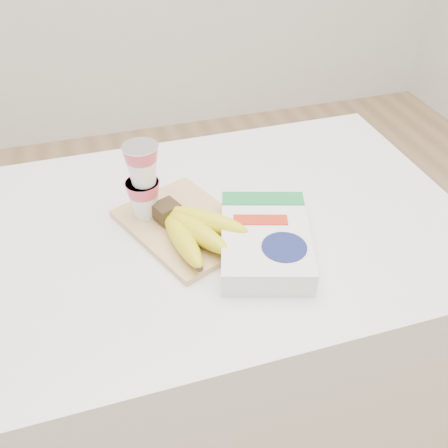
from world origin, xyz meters
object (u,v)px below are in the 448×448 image
cutting_board (186,225)px  bananas (193,229)px  table (214,343)px  cereal_box (265,240)px  yogurt_stack (143,179)px

cutting_board → bananas: (0.00, -0.06, 0.03)m
table → cereal_box: cereal_box is taller
bananas → cereal_box: bananas is taller
cereal_box → yogurt_stack: bearing=158.3°
cutting_board → cereal_box: 0.18m
table → bananas: 0.46m
cutting_board → yogurt_stack: bearing=122.1°
table → cereal_box: (0.08, -0.12, 0.44)m
cutting_board → cereal_box: cereal_box is taller
bananas → yogurt_stack: bearing=125.2°
cutting_board → yogurt_stack: yogurt_stack is taller
yogurt_stack → cereal_box: 0.28m
cutting_board → cereal_box: (0.13, -0.12, 0.02)m
table → yogurt_stack: size_ratio=6.52×
table → cereal_box: bearing=-56.8°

